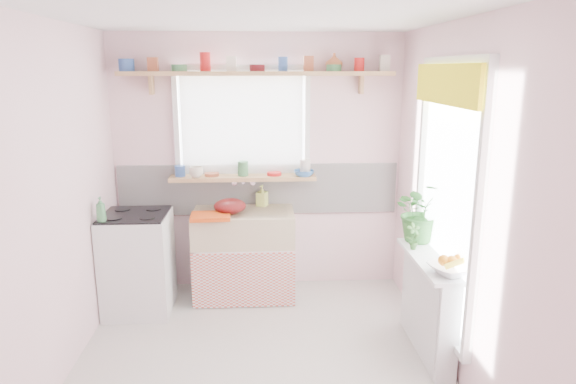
{
  "coord_description": "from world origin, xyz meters",
  "views": [
    {
      "loc": [
        0.01,
        -3.37,
        2.17
      ],
      "look_at": [
        0.23,
        0.55,
        1.22
      ],
      "focal_mm": 32.0,
      "sensor_mm": 36.0,
      "label": 1
    }
  ],
  "objects": [
    {
      "name": "radiator_ledge",
      "position": [
        1.3,
        0.2,
        0.4
      ],
      "size": [
        0.22,
        0.95,
        0.78
      ],
      "color": "white",
      "rests_on": "ground"
    },
    {
      "name": "sill_crockery",
      "position": [
        -0.15,
        1.48,
        1.22
      ],
      "size": [
        1.35,
        0.11,
        0.12
      ],
      "color": "#3359A5",
      "rests_on": "windowsill"
    },
    {
      "name": "shelf_vase",
      "position": [
        0.72,
        1.53,
        2.22
      ],
      "size": [
        0.16,
        0.16,
        0.16
      ],
      "primitive_type": "imported",
      "rotation": [
        0.0,
        0.0,
        -0.01
      ],
      "color": "#B86538",
      "rests_on": "pine_shelf"
    },
    {
      "name": "sill_bowl",
      "position": [
        0.43,
        1.42,
        1.19
      ],
      "size": [
        0.25,
        0.25,
        0.06
      ],
      "primitive_type": "imported",
      "rotation": [
        0.0,
        0.0,
        -0.43
      ],
      "color": "#3870B7",
      "rests_on": "windowsill"
    },
    {
      "name": "shelf_crockery",
      "position": [
        -0.0,
        1.47,
        2.2
      ],
      "size": [
        2.47,
        0.11,
        0.12
      ],
      "color": "#3359A5",
      "rests_on": "pine_shelf"
    },
    {
      "name": "pine_shelf",
      "position": [
        0.0,
        1.47,
        2.12
      ],
      "size": [
        2.52,
        0.24,
        0.04
      ],
      "primitive_type": "cube",
      "color": "tan",
      "rests_on": "room"
    },
    {
      "name": "dish_tray",
      "position": [
        -0.44,
        1.1,
        0.87
      ],
      "size": [
        0.36,
        0.28,
        0.04
      ],
      "primitive_type": "cube",
      "rotation": [
        0.0,
        0.0,
        0.04
      ],
      "color": "#E34D14",
      "rests_on": "sink_unit"
    },
    {
      "name": "fruit_bowl",
      "position": [
        1.33,
        -0.11,
        0.81
      ],
      "size": [
        0.39,
        0.39,
        0.07
      ],
      "primitive_type": "imported",
      "rotation": [
        0.0,
        0.0,
        0.41
      ],
      "color": "white",
      "rests_on": "radiator_ledge"
    },
    {
      "name": "soap_bottle_sink",
      "position": [
        0.03,
        1.5,
        0.95
      ],
      "size": [
        0.12,
        0.12,
        0.21
      ],
      "primitive_type": "imported",
      "rotation": [
        0.0,
        0.0,
        -0.41
      ],
      "color": "#C7DA61",
      "rests_on": "sink_unit"
    },
    {
      "name": "fruit",
      "position": [
        1.34,
        -0.11,
        0.87
      ],
      "size": [
        0.2,
        0.14,
        0.1
      ],
      "color": "orange",
      "rests_on": "fruit_bowl"
    },
    {
      "name": "sill_cup",
      "position": [
        -0.59,
        1.42,
        1.21
      ],
      "size": [
        0.17,
        0.17,
        0.1
      ],
      "primitive_type": "imported",
      "rotation": [
        0.0,
        0.0,
        0.35
      ],
      "color": "silver",
      "rests_on": "windowsill"
    },
    {
      "name": "cooker",
      "position": [
        -1.1,
        1.05,
        0.46
      ],
      "size": [
        0.58,
        0.58,
        0.93
      ],
      "color": "white",
      "rests_on": "ground"
    },
    {
      "name": "colander",
      "position": [
        -0.27,
        1.26,
        0.92
      ],
      "size": [
        0.34,
        0.34,
        0.14
      ],
      "primitive_type": "ellipsoid",
      "rotation": [
        0.0,
        0.0,
        0.13
      ],
      "color": "#5C0F11",
      "rests_on": "sink_unit"
    },
    {
      "name": "jade_plant",
      "position": [
        1.33,
        0.6,
        1.03
      ],
      "size": [
        0.48,
        0.43,
        0.51
      ],
      "primitive_type": "imported",
      "rotation": [
        0.0,
        0.0,
        0.07
      ],
      "color": "#306D2B",
      "rests_on": "radiator_ledge"
    },
    {
      "name": "herb_pot",
      "position": [
        1.21,
        0.39,
        0.88
      ],
      "size": [
        0.12,
        0.09,
        0.21
      ],
      "primitive_type": "imported",
      "rotation": [
        0.0,
        0.0,
        0.16
      ],
      "color": "#346327",
      "rests_on": "radiator_ledge"
    },
    {
      "name": "sink_unit",
      "position": [
        -0.15,
        1.29,
        0.43
      ],
      "size": [
        0.95,
        0.65,
        1.11
      ],
      "color": "white",
      "rests_on": "ground"
    },
    {
      "name": "room",
      "position": [
        0.66,
        0.86,
        1.37
      ],
      "size": [
        3.2,
        3.2,
        3.2
      ],
      "color": "beige",
      "rests_on": "ground"
    },
    {
      "name": "windowsill",
      "position": [
        -0.15,
        1.48,
        1.14
      ],
      "size": [
        1.4,
        0.22,
        0.04
      ],
      "primitive_type": "cube",
      "color": "tan",
      "rests_on": "room"
    },
    {
      "name": "cooker_bottle",
      "position": [
        -1.32,
        0.83,
        1.02
      ],
      "size": [
        0.08,
        0.08,
        0.21
      ],
      "primitive_type": "imported",
      "rotation": [
        0.0,
        0.0,
        -0.01
      ],
      "color": "#448953",
      "rests_on": "cooker"
    }
  ]
}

